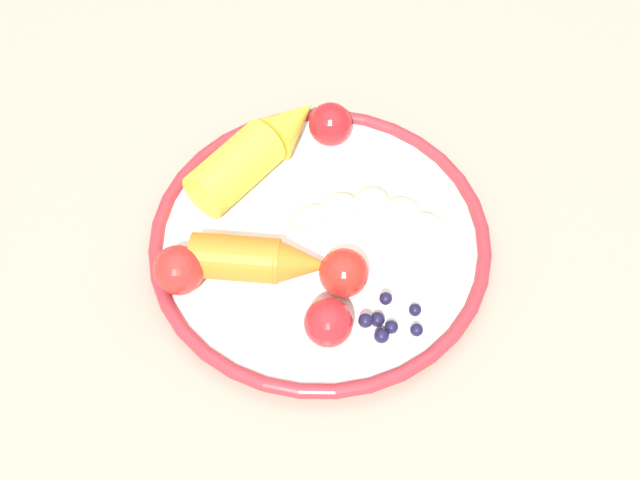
# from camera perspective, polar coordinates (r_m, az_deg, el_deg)

# --- Properties ---
(dining_table) EXTENTS (1.00, 0.85, 0.75)m
(dining_table) POSITION_cam_1_polar(r_m,az_deg,el_deg) (0.82, -0.75, -7.67)
(dining_table) COLOR gray
(dining_table) RESTS_ON ground_plane
(plate) EXTENTS (0.29, 0.29, 0.02)m
(plate) POSITION_cam_1_polar(r_m,az_deg,el_deg) (0.75, 0.00, -0.12)
(plate) COLOR white
(plate) RESTS_ON dining_table
(banana) EXTENTS (0.06, 0.14, 0.03)m
(banana) POSITION_cam_1_polar(r_m,az_deg,el_deg) (0.75, 3.23, 1.83)
(banana) COLOR beige
(banana) RESTS_ON plate
(carrot_orange) EXTENTS (0.06, 0.12, 0.04)m
(carrot_orange) POSITION_cam_1_polar(r_m,az_deg,el_deg) (0.72, -3.52, -1.28)
(carrot_orange) COLOR orange
(carrot_orange) RESTS_ON plate
(carrot_yellow) EXTENTS (0.13, 0.13, 0.04)m
(carrot_yellow) POSITION_cam_1_polar(r_m,az_deg,el_deg) (0.78, -4.05, 5.72)
(carrot_yellow) COLOR yellow
(carrot_yellow) RESTS_ON plate
(blueberry_pile) EXTENTS (0.04, 0.05, 0.02)m
(blueberry_pile) POSITION_cam_1_polar(r_m,az_deg,el_deg) (0.70, 4.31, -5.13)
(blueberry_pile) COLOR #191638
(blueberry_pile) RESTS_ON plate
(tomato_near) EXTENTS (0.04, 0.04, 0.04)m
(tomato_near) POSITION_cam_1_polar(r_m,az_deg,el_deg) (0.69, 0.53, -5.25)
(tomato_near) COLOR red
(tomato_near) RESTS_ON plate
(tomato_mid) EXTENTS (0.04, 0.04, 0.04)m
(tomato_mid) POSITION_cam_1_polar(r_m,az_deg,el_deg) (0.71, 1.52, -2.08)
(tomato_mid) COLOR red
(tomato_mid) RESTS_ON plate
(tomato_far) EXTENTS (0.04, 0.04, 0.04)m
(tomato_far) POSITION_cam_1_polar(r_m,az_deg,el_deg) (0.80, 0.66, 7.33)
(tomato_far) COLOR red
(tomato_far) RESTS_ON plate
(tomato_extra) EXTENTS (0.04, 0.04, 0.04)m
(tomato_extra) POSITION_cam_1_polar(r_m,az_deg,el_deg) (0.72, -8.91, -1.88)
(tomato_extra) COLOR red
(tomato_extra) RESTS_ON plate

